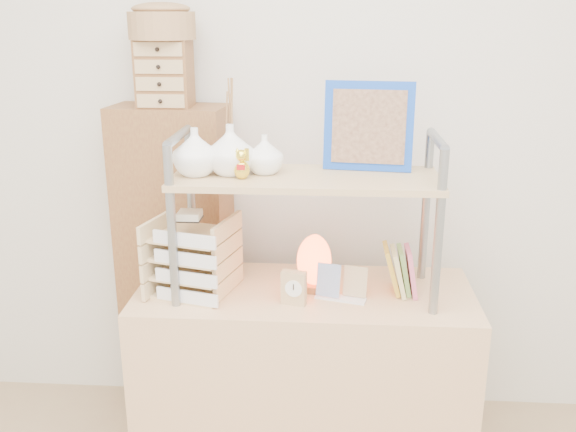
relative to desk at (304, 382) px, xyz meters
The scene contains 10 objects.
room_shell 1.55m from the desk, 90.00° to the right, with size 3.42×3.41×2.61m.
desk is the anchor object (origin of this frame).
cabinet 0.73m from the desk, 146.32° to the left, with size 0.45×0.24×1.35m, color brown.
hutch 0.82m from the desk, behind, with size 0.90×0.34×0.73m.
letter_tray 0.63m from the desk, behind, with size 0.30×0.29×0.30m.
salt_lamp 0.48m from the desk, 33.81° to the left, with size 0.13×0.12×0.20m.
desk_clock 0.45m from the desk, 105.97° to the right, with size 0.09×0.05×0.12m.
postcard_stand 0.44m from the desk, 26.00° to the right, with size 0.18×0.09×0.13m.
drawer_chest 1.28m from the desk, 147.93° to the left, with size 0.20×0.16×0.25m.
woven_basket 1.43m from the desk, 147.77° to the left, with size 0.25×0.25×0.10m, color #946943.
Camera 1 is at (0.08, -0.90, 1.70)m, focal length 40.00 mm.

